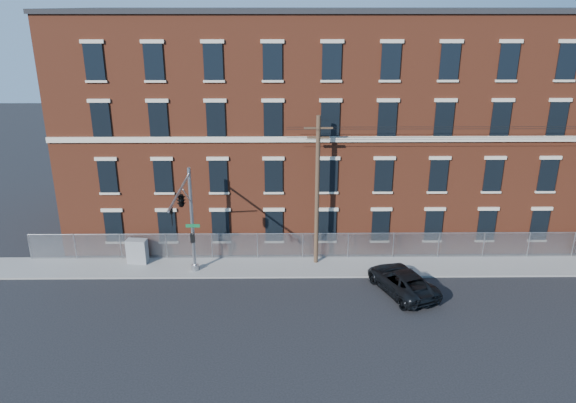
{
  "coord_description": "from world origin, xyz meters",
  "views": [
    {
      "loc": [
        -0.23,
        -27.55,
        16.52
      ],
      "look_at": [
        0.1,
        4.0,
        5.07
      ],
      "focal_mm": 33.88,
      "sensor_mm": 36.0,
      "label": 1
    }
  ],
  "objects_px": {
    "traffic_signal_mast": "(184,207)",
    "utility_cabinet": "(137,251)",
    "utility_pole_near": "(317,189)",
    "pickup_truck": "(402,281)"
  },
  "relations": [
    {
      "from": "traffic_signal_mast",
      "to": "pickup_truck",
      "type": "height_order",
      "value": "traffic_signal_mast"
    },
    {
      "from": "traffic_signal_mast",
      "to": "utility_pole_near",
      "type": "relative_size",
      "value": 0.7
    },
    {
      "from": "utility_pole_near",
      "to": "utility_cabinet",
      "type": "height_order",
      "value": "utility_pole_near"
    },
    {
      "from": "pickup_truck",
      "to": "utility_cabinet",
      "type": "distance_m",
      "value": 17.46
    },
    {
      "from": "utility_cabinet",
      "to": "utility_pole_near",
      "type": "bearing_deg",
      "value": 6.13
    },
    {
      "from": "utility_cabinet",
      "to": "traffic_signal_mast",
      "type": "bearing_deg",
      "value": -34.44
    },
    {
      "from": "traffic_signal_mast",
      "to": "utility_cabinet",
      "type": "distance_m",
      "value": 6.91
    },
    {
      "from": "traffic_signal_mast",
      "to": "utility_cabinet",
      "type": "xyz_separation_m",
      "value": [
        -4.01,
        3.46,
        -4.43
      ]
    },
    {
      "from": "utility_pole_near",
      "to": "traffic_signal_mast",
      "type": "bearing_deg",
      "value": -156.86
    },
    {
      "from": "pickup_truck",
      "to": "traffic_signal_mast",
      "type": "bearing_deg",
      "value": -23.52
    }
  ]
}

